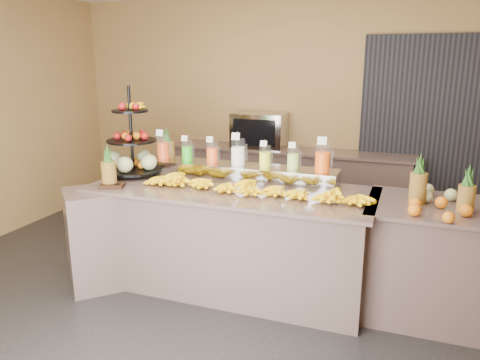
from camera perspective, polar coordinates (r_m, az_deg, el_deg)
The scene contains 20 objects.
ground at distance 4.19m, azimuth -2.64°, elevation -14.40°, with size 6.00×6.00×0.00m, color black.
room_envelope at distance 4.34m, azimuth 3.54°, elevation 12.53°, with size 6.04×5.02×2.82m.
buffet_counter at distance 4.25m, azimuth -2.78°, elevation -7.03°, with size 2.75×1.25×0.93m.
right_counter at distance 4.08m, azimuth 22.53°, elevation -9.07°, with size 1.08×0.88×0.93m.
back_ledge at distance 6.01m, azimuth 5.69°, elevation -0.57°, with size 3.10×0.55×0.93m.
pitcher_tray at distance 4.34m, azimuth -0.25°, elevation 0.93°, with size 1.85×0.30×0.15m, color gray.
juice_pitcher_orange_a at distance 4.63m, azimuth -9.35°, elevation 3.85°, with size 0.13×0.13×0.30m.
juice_pitcher_green at distance 4.51m, azimuth -6.46°, elevation 3.47°, with size 0.11×0.11×0.26m.
juice_pitcher_orange_b at distance 4.40m, azimuth -3.43°, elevation 3.29°, with size 0.11×0.11×0.26m.
juice_pitcher_milk at distance 4.30m, azimuth -0.25°, elevation 3.28°, with size 0.13×0.14×0.32m.
juice_pitcher_lemon at distance 4.22m, azimuth 3.06°, elevation 2.77°, with size 0.11×0.11×0.26m.
juice_pitcher_lime at distance 4.15m, azimuth 6.49°, elevation 2.52°, with size 0.11×0.11×0.26m.
juice_pitcher_orange_c at distance 4.10m, azimuth 10.03°, elevation 2.53°, with size 0.13×0.14×0.32m.
banana_heap at distance 3.94m, azimuth 1.52°, elevation -0.66°, with size 2.02×0.18×0.17m.
fruit_stand at distance 4.64m, azimuth -12.59°, elevation 3.29°, with size 0.67×0.67×0.86m.
condiment_caddy at distance 4.27m, azimuth -15.29°, elevation -0.66°, with size 0.20×0.15×0.03m, color black.
pineapple_left_a at distance 4.29m, azimuth -15.71°, elevation 1.12°, with size 0.13×0.13×0.38m.
pineapple_left_b at distance 4.75m, azimuth -8.88°, elevation 3.16°, with size 0.16×0.16×0.45m.
right_fruit_pile at distance 3.76m, azimuth 23.01°, elevation -2.38°, with size 0.46×0.44×0.24m.
oven_warmer at distance 5.97m, azimuth 2.43°, elevation 6.09°, with size 0.66×0.46×0.44m, color gray.
Camera 1 is at (1.45, -3.37, 2.03)m, focal length 35.00 mm.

